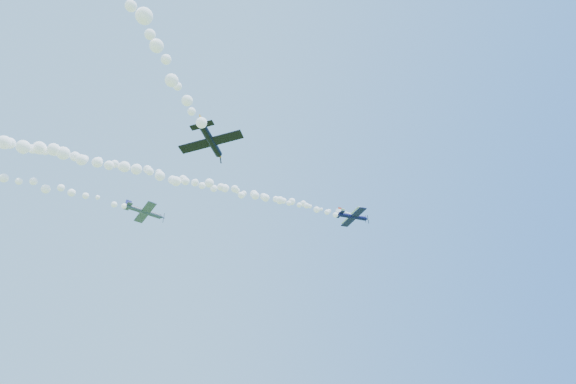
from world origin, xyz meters
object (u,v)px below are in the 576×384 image
object	(u,v)px
plane_white	(352,215)
plane_grey	(145,212)
plane_black	(211,141)
plane_navy	(353,217)

from	to	relation	value
plane_white	plane_grey	world-z (taller)	plane_white
plane_white	plane_black	bearing A→B (deg)	-144.13
plane_grey	plane_black	bearing A→B (deg)	-90.56
plane_grey	plane_black	xyz separation A→B (m)	(6.73, -27.28, -2.40)
plane_white	plane_navy	size ratio (longest dim) A/B	0.93
plane_navy	plane_grey	distance (m)	40.14
plane_grey	plane_navy	bearing A→B (deg)	-16.72
plane_black	plane_white	bearing A→B (deg)	-19.28
plane_navy	plane_grey	world-z (taller)	plane_navy
plane_navy	plane_black	distance (m)	42.52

